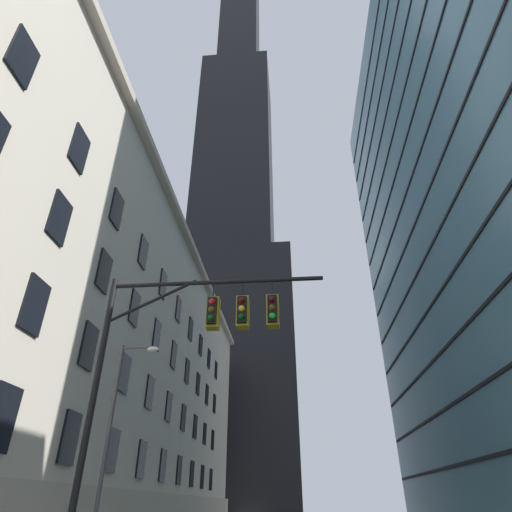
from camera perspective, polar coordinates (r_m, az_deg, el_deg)
name	(u,v)px	position (r m, az deg, el deg)	size (l,w,h in m)	color
station_building	(77,353)	(39.66, -22.84, -11.85)	(16.62, 65.78, 24.97)	beige
dark_skyscraper	(235,205)	(112.82, -2.89, 6.82)	(28.04, 28.04, 232.19)	black
glass_office_midrise	(493,185)	(48.60, 29.15, 8.27)	(17.25, 43.94, 57.33)	teal
traffic_signal_mast	(198,336)	(13.67, -7.73, -10.59)	(7.20, 0.63, 7.89)	black
street_lamppost	(117,416)	(20.63, -18.12, -19.70)	(1.85, 0.32, 7.77)	#47474C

